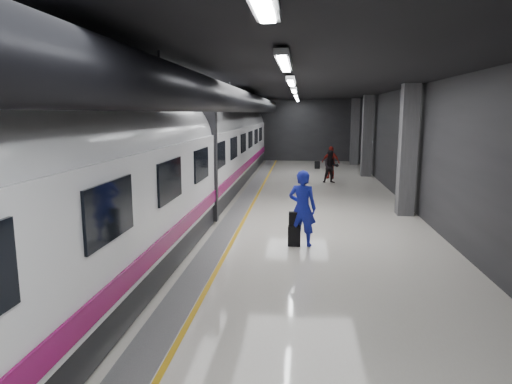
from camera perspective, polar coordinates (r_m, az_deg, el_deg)
name	(u,v)px	position (r m, az deg, el deg)	size (l,w,h in m)	color
ground	(271,225)	(14.57, 1.92, -4.15)	(40.00, 40.00, 0.00)	silver
platform_hall	(265,113)	(15.11, 1.14, 9.90)	(10.02, 40.02, 4.51)	black
train	(170,159)	(14.78, -10.73, 4.03)	(3.05, 38.00, 4.05)	black
traveler_main	(302,208)	(12.21, 5.81, -2.02)	(0.75, 0.49, 2.05)	#171CB3
suitcase_main	(294,236)	(12.32, 4.80, -5.49)	(0.34, 0.21, 0.55)	black
shoulder_bag	(294,219)	(12.23, 4.78, -3.36)	(0.28, 0.15, 0.38)	black
traveler_far_a	(331,167)	(23.50, 9.33, 3.14)	(0.80, 0.63, 1.66)	black
traveler_far_b	(331,162)	(25.16, 9.30, 3.68)	(1.02, 0.43, 1.75)	maroon
suitcase_far	(317,165)	(29.52, 7.66, 3.37)	(0.32, 0.21, 0.47)	black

